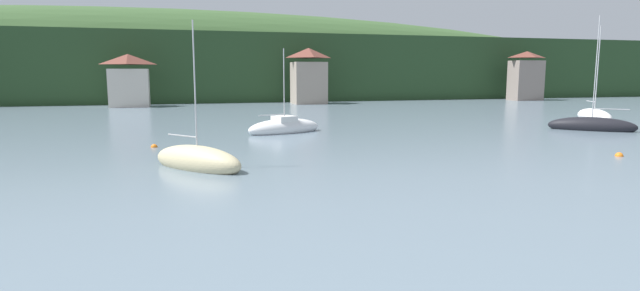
% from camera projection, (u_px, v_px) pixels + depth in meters
% --- Properties ---
extents(wooded_hillside, '(352.00, 46.08, 29.93)m').
position_uv_depth(wooded_hillside, '(181.00, 73.00, 109.13)').
color(wooded_hillside, '#264223').
rests_on(wooded_hillside, ground_plane).
extents(shore_building_westcentral, '(5.99, 4.66, 7.94)m').
position_uv_depth(shore_building_westcentral, '(129.00, 81.00, 76.22)').
color(shore_building_westcentral, beige).
rests_on(shore_building_westcentral, ground_plane).
extents(shore_building_central, '(5.60, 4.90, 9.24)m').
position_uv_depth(shore_building_central, '(309.00, 77.00, 84.01)').
color(shore_building_central, gray).
rests_on(shore_building_central, ground_plane).
extents(shore_building_eastcentral, '(6.08, 3.64, 9.18)m').
position_uv_depth(shore_building_eastcentral, '(526.00, 77.00, 95.09)').
color(shore_building_eastcentral, gray).
rests_on(shore_building_eastcentral, ground_plane).
extents(sailboat_far_1, '(6.07, 8.60, 10.51)m').
position_uv_depth(sailboat_far_1, '(594.00, 116.00, 54.41)').
color(sailboat_far_1, white).
rests_on(sailboat_far_1, ground_plane).
extents(sailboat_mid_2, '(5.32, 6.00, 8.17)m').
position_uv_depth(sailboat_mid_2, '(197.00, 161.00, 26.67)').
color(sailboat_mid_2, '#CCBC8E').
rests_on(sailboat_mid_2, ground_plane).
extents(sailboat_far_6, '(6.50, 6.24, 10.43)m').
position_uv_depth(sailboat_far_6, '(592.00, 126.00, 44.67)').
color(sailboat_far_6, black).
rests_on(sailboat_far_6, ground_plane).
extents(sailboat_far_9, '(7.23, 4.51, 7.54)m').
position_uv_depth(sailboat_far_9, '(284.00, 128.00, 42.87)').
color(sailboat_far_9, white).
rests_on(sailboat_far_9, ground_plane).
extents(mooring_buoy_mid, '(0.48, 0.48, 0.48)m').
position_uv_depth(mooring_buoy_mid, '(619.00, 156.00, 30.66)').
color(mooring_buoy_mid, orange).
rests_on(mooring_buoy_mid, ground_plane).
extents(mooring_buoy_far, '(0.45, 0.45, 0.45)m').
position_uv_depth(mooring_buoy_far, '(154.00, 147.00, 34.39)').
color(mooring_buoy_far, orange).
rests_on(mooring_buoy_far, ground_plane).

